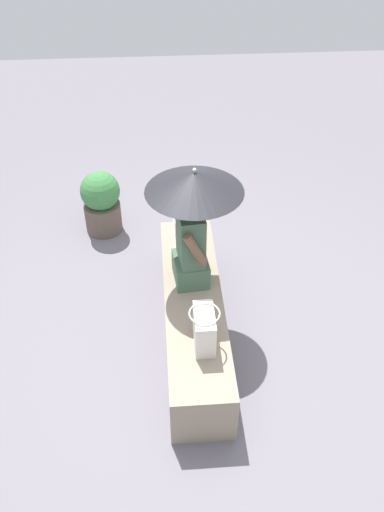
# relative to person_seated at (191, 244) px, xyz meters

# --- Properties ---
(ground_plane) EXTENTS (14.00, 14.00, 0.00)m
(ground_plane) POSITION_rel_person_seated_xyz_m (-0.23, -0.01, -0.86)
(ground_plane) COLOR slate
(stone_bench) EXTENTS (2.14, 0.49, 0.48)m
(stone_bench) POSITION_rel_person_seated_xyz_m (-0.23, -0.01, -0.63)
(stone_bench) COLOR gray
(stone_bench) RESTS_ON ground
(person_seated) EXTENTS (0.49, 0.31, 0.90)m
(person_seated) POSITION_rel_person_seated_xyz_m (0.00, 0.00, 0.00)
(person_seated) COLOR #47664C
(person_seated) RESTS_ON stone_bench
(parasol) EXTENTS (0.78, 0.78, 1.09)m
(parasol) POSITION_rel_person_seated_xyz_m (0.03, -0.03, 0.58)
(parasol) COLOR #B7B7BC
(parasol) RESTS_ON stone_bench
(handbag_black) EXTENTS (0.32, 0.23, 0.33)m
(handbag_black) POSITION_rel_person_seated_xyz_m (-0.74, -0.05, -0.23)
(handbag_black) COLOR silver
(handbag_black) RESTS_ON stone_bench
(tote_bag_canvas) EXTENTS (0.28, 0.21, 0.31)m
(tote_bag_canvas) POSITION_rel_person_seated_xyz_m (0.46, 0.02, -0.24)
(tote_bag_canvas) COLOR silver
(tote_bag_canvas) RESTS_ON stone_bench
(planter_near) EXTENTS (0.42, 0.42, 0.72)m
(planter_near) POSITION_rel_person_seated_xyz_m (1.41, 0.86, -0.50)
(planter_near) COLOR brown
(planter_near) RESTS_ON ground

